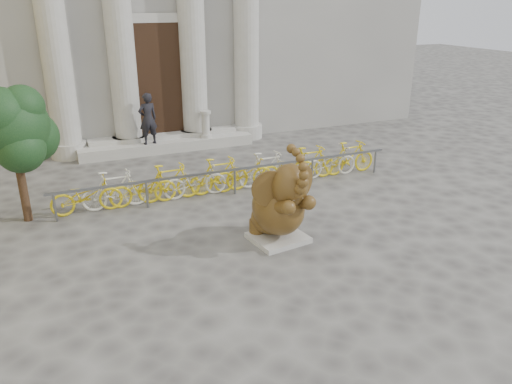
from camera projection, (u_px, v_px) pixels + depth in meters
name	position (u px, v px, depth m)	size (l,w,h in m)	color
ground	(286.00, 277.00, 9.46)	(80.00, 80.00, 0.00)	#474442
entrance_steps	(167.00, 144.00, 17.45)	(6.00, 1.20, 0.36)	#A8A59E
elephant_statue	(280.00, 206.00, 10.60)	(1.50, 1.74, 2.26)	#A8A59E
bike_rack	(231.00, 174.00, 13.53)	(9.45, 0.53, 1.00)	slate
tree	(14.00, 129.00, 11.10)	(1.85, 1.69, 3.21)	#332114
pedestrian	(148.00, 119.00, 16.54)	(0.63, 0.41, 1.72)	black
balustrade_post	(206.00, 125.00, 17.47)	(0.39, 0.39, 0.95)	#A8A59E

